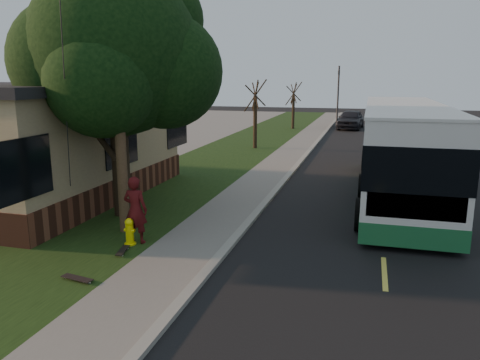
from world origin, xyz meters
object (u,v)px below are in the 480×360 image
Objects in this scene: utility_pole at (116,72)px; bare_tree_near at (255,115)px; skateboarder at (135,210)px; distant_car at (351,119)px; fire_hydrant at (130,232)px; skateboard_main at (123,251)px; leafy_tree at (118,55)px; bare_tree_far at (293,106)px; skateboard_spare at (77,278)px; dumpster at (113,160)px; transit_bus at (402,148)px; traffic_signal at (338,92)px.

bare_tree_near is (-0.19, 17.01, -2.48)m from utility_pole.
distant_car is (4.34, 31.75, -0.15)m from skateboarder.
fire_hydrant is 18.10m from bare_tree_near.
skateboard_main is (0.81, -1.58, -4.51)m from utility_pole.
fire_hydrant is 5.65m from leafy_tree.
bare_tree_far reaches higher than skateboard_spare.
leafy_tree is 27.56m from bare_tree_far.
skateboarder is 9.72m from dumpster.
skateboard_spare is (-7.31, -10.23, -1.75)m from transit_bus.
skateboarder is at bearing -95.07° from traffic_signal.
traffic_signal reaches higher than dumpster.
transit_bus is 24.31m from distant_car.
bare_tree_near is 5.25× the size of skateboard_spare.
bare_tree_near is 0.33× the size of transit_bus.
utility_pole is at bearing -57.55° from dumpster.
utility_pole is 2.11× the size of bare_tree_near.
leafy_tree is 4.80× the size of dumpster.
skateboarder reaches higher than skateboard_main.
leafy_tree is (-1.57, 2.65, 4.73)m from fire_hydrant.
distant_car is (1.34, -2.06, -2.32)m from traffic_signal.
fire_hydrant is at bearing -89.24° from bare_tree_far.
traffic_signal is (4.00, 16.00, 1.01)m from bare_tree_near.
skateboard_spare is at bearing -89.31° from bare_tree_far.
skateboarder reaches higher than skateboard_spare.
skateboarder is at bearing -44.70° from utility_pole.
fire_hydrant is 30.04m from bare_tree_far.
utility_pole is 2.25× the size of bare_tree_far.
skateboarder is at bearing 87.60° from skateboard_spare.
traffic_signal is 36.66m from skateboard_spare.
skateboard_main is at bearing -80.39° from fire_hydrant.
utility_pole is at bearing -44.01° from skateboarder.
fire_hydrant is at bearing -54.62° from utility_pole.
skateboarder reaches higher than fire_hydrant.
dumpster is 0.33× the size of distant_car.
skateboarder is (1.67, -2.45, -4.17)m from leafy_tree.
utility_pole is 31.60m from distant_car.
traffic_signal reaches higher than skateboard_spare.
fire_hydrant is 0.45× the size of dumpster.
utility_pole is at bearing -89.34° from bare_tree_near.
bare_tree_far is 2.48× the size of dumpster.
skateboarder reaches higher than dumpster.
utility_pole is 5.69m from skateboard_spare.
skateboard_spare is at bearing -93.44° from skateboard_main.
transit_bus reaches higher than distant_car.
utility_pole reaches higher than skateboarder.
bare_tree_near is 0.87× the size of distant_car.
bare_tree_near reaches higher than transit_bus.
traffic_signal reaches higher than skateboarder.
bare_tree_far is (0.50, 12.00, -0.15)m from bare_tree_near.
leafy_tree is 30.21m from distant_car.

